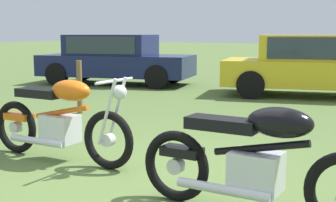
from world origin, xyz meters
TOP-DOWN VIEW (x-y plane):
  - ground_plane at (0.00, 0.00)m, footprint 120.00×120.00m
  - motorcycle_orange at (-1.32, 0.19)m, footprint 2.07×0.64m
  - motorcycle_black at (1.23, -0.23)m, footprint 2.07×0.64m
  - car_navy at (-5.82, 7.02)m, footprint 4.67×2.76m
  - car_yellow at (-0.12, 7.41)m, footprint 4.77×2.94m
  - fence_post_wooden at (-3.32, 2.75)m, footprint 0.10×0.10m

SIDE VIEW (x-z plane):
  - ground_plane at x=0.00m, z-range 0.00..0.00m
  - motorcycle_black at x=1.23m, z-range -0.03..0.98m
  - motorcycle_orange at x=-1.32m, z-range -0.02..0.99m
  - fence_post_wooden at x=-3.32m, z-range 0.00..0.98m
  - car_navy at x=-5.82m, z-range 0.08..1.51m
  - car_yellow at x=-0.12m, z-range 0.08..1.51m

